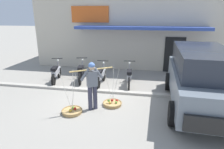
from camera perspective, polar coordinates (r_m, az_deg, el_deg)
name	(u,v)px	position (r m, az deg, el deg)	size (l,w,h in m)	color
ground_plane	(100,99)	(7.60, -3.65, -7.32)	(90.00, 90.00, 0.00)	gray
sidewalk_curb	(104,91)	(8.21, -2.49, -4.98)	(20.00, 0.24, 0.10)	#AEA89C
fruit_vendor	(92,83)	(6.49, -5.96, -2.53)	(1.27, 0.85, 1.70)	#38384C
fruit_basket_left_side	(72,111)	(6.70, -11.89, -10.62)	(0.71, 0.71, 1.45)	tan
fruit_basket_right_side	(112,103)	(7.08, 0.11, -8.59)	(0.71, 0.71, 1.45)	tan
motorcycle_nearest_shop	(56,73)	(9.73, -16.45, 0.47)	(0.62, 1.79, 1.09)	black
motorcycle_second_in_row	(81,72)	(9.58, -9.19, 0.72)	(0.59, 1.80, 1.09)	black
motorcycle_third_in_row	(101,76)	(8.89, -3.35, -0.42)	(0.54, 1.82, 1.09)	black
motorcycle_end_of_row	(129,76)	(8.84, 5.16, -0.57)	(0.54, 1.82, 1.09)	black
parked_truck	(201,77)	(7.28, 25.11, -0.61)	(2.35, 4.90, 2.10)	slate
storefront_building	(142,31)	(13.62, 8.92, 12.78)	(13.00, 6.00, 4.20)	beige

